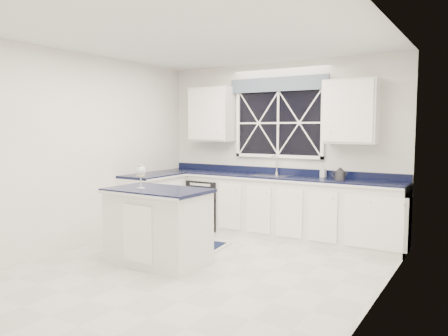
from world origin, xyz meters
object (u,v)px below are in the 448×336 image
Objects in this scene: island at (158,226)px; kettle at (340,174)px; dishwasher at (211,203)px; wine_glass at (141,172)px; faucet at (276,164)px; soap_bottle at (323,171)px.

kettle is (1.64, 2.02, 0.55)m from island.
dishwasher is 2.24m from wine_glass.
faucet reaches higher than soap_bottle.
dishwasher is 2.08m from island.
island is 2.66m from kettle.
faucet is 1.10m from kettle.
island is at bearing -120.86° from soap_bottle.
island is 4.36× the size of wine_glass.
island is 2.65m from soap_bottle.
wine_glass is at bearing -80.67° from dishwasher.
soap_bottle is (1.86, 0.21, 0.61)m from dishwasher.
wine_glass reaches higher than dishwasher.
wine_glass is (-0.19, -0.09, 0.66)m from island.
island is 5.00× the size of kettle.
kettle reaches higher than dishwasher.
soap_bottle is (-0.31, 0.21, 0.00)m from kettle.
wine_glass reaches higher than kettle.
kettle is 0.38m from soap_bottle.
kettle is (1.08, -0.19, -0.08)m from faucet.
wine_glass reaches higher than island.
kettle is at bearing 48.89° from wine_glass.
island is (0.54, -2.01, 0.06)m from dishwasher.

